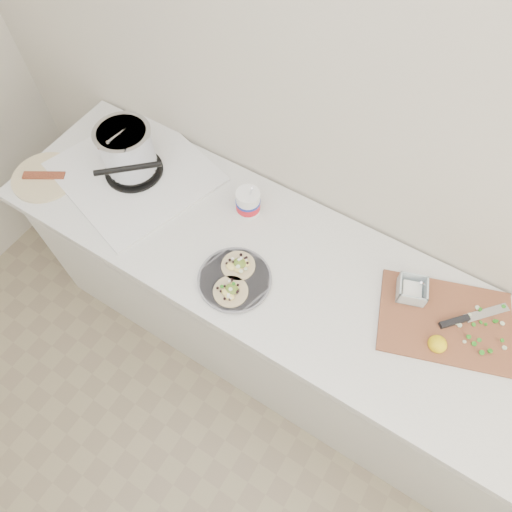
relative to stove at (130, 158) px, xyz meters
The scene contains 6 objects.
counter 0.96m from the stove, ahead, with size 2.44×0.66×0.90m.
stove is the anchor object (origin of this frame).
taco_plate 0.68m from the stove, 17.91° to the right, with size 0.27×0.27×0.04m.
tub 0.52m from the stove, ahead, with size 0.10×0.10×0.22m.
cutboard 1.34m from the stove, ahead, with size 0.53×0.44×0.07m.
bacon_plate 0.39m from the stove, 144.23° to the right, with size 0.27×0.27×0.02m.
Camera 1 is at (0.32, 0.64, 2.38)m, focal length 32.00 mm.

